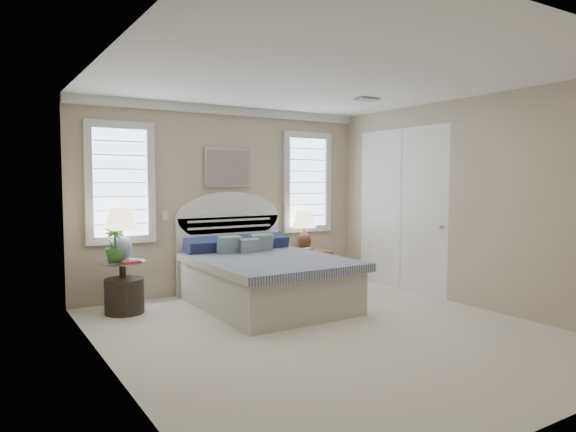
# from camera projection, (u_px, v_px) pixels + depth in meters

# --- Properties ---
(floor) EXTENTS (4.50, 5.00, 0.01)m
(floor) POSITION_uv_depth(u_px,v_px,m) (328.00, 331.00, 5.54)
(floor) COLOR beige
(floor) RESTS_ON ground
(ceiling) EXTENTS (4.50, 5.00, 0.01)m
(ceiling) POSITION_uv_depth(u_px,v_px,m) (329.00, 78.00, 5.35)
(ceiling) COLOR white
(ceiling) RESTS_ON wall_back
(wall_back) EXTENTS (4.50, 0.02, 2.70)m
(wall_back) POSITION_uv_depth(u_px,v_px,m) (227.00, 199.00, 7.56)
(wall_back) COLOR #C1AE91
(wall_back) RESTS_ON floor
(wall_left) EXTENTS (0.02, 5.00, 2.70)m
(wall_left) POSITION_uv_depth(u_px,v_px,m) (110.00, 214.00, 4.26)
(wall_left) COLOR #C1AE91
(wall_left) RESTS_ON floor
(wall_right) EXTENTS (0.02, 5.00, 2.70)m
(wall_right) POSITION_uv_depth(u_px,v_px,m) (468.00, 202.00, 6.64)
(wall_right) COLOR #C1AE91
(wall_right) RESTS_ON floor
(crown_molding) EXTENTS (4.50, 0.08, 0.12)m
(crown_molding) POSITION_uv_depth(u_px,v_px,m) (228.00, 111.00, 7.44)
(crown_molding) COLOR silver
(crown_molding) RESTS_ON wall_back
(hvac_vent) EXTENTS (0.30, 0.20, 0.02)m
(hvac_vent) POSITION_uv_depth(u_px,v_px,m) (367.00, 100.00, 6.67)
(hvac_vent) COLOR #B2B2B2
(hvac_vent) RESTS_ON ceiling
(switch_plate) EXTENTS (0.08, 0.01, 0.12)m
(switch_plate) POSITION_uv_depth(u_px,v_px,m) (165.00, 215.00, 7.06)
(switch_plate) COLOR silver
(switch_plate) RESTS_ON wall_back
(window_left) EXTENTS (0.90, 0.06, 1.60)m
(window_left) POSITION_uv_depth(u_px,v_px,m) (120.00, 183.00, 6.71)
(window_left) COLOR #C6DEFB
(window_left) RESTS_ON wall_back
(window_right) EXTENTS (0.90, 0.06, 1.60)m
(window_right) POSITION_uv_depth(u_px,v_px,m) (307.00, 182.00, 8.27)
(window_right) COLOR #C6DEFB
(window_right) RESTS_ON wall_back
(painting) EXTENTS (0.74, 0.04, 0.58)m
(painting) POSITION_uv_depth(u_px,v_px,m) (228.00, 167.00, 7.50)
(painting) COLOR silver
(painting) RESTS_ON wall_back
(closet_door) EXTENTS (0.02, 1.80, 2.40)m
(closet_door) POSITION_uv_depth(u_px,v_px,m) (401.00, 209.00, 7.65)
(closet_door) COLOR white
(closet_door) RESTS_ON floor
(bed) EXTENTS (1.72, 2.28, 1.47)m
(bed) POSITION_uv_depth(u_px,v_px,m) (262.00, 275.00, 6.75)
(bed) COLOR #B4B29E
(bed) RESTS_ON floor
(side_table_left) EXTENTS (0.56, 0.56, 0.63)m
(side_table_left) POSITION_uv_depth(u_px,v_px,m) (123.00, 281.00, 6.38)
(side_table_left) COLOR black
(side_table_left) RESTS_ON floor
(nightstand_right) EXTENTS (0.50, 0.40, 0.53)m
(nightstand_right) POSITION_uv_depth(u_px,v_px,m) (313.00, 260.00, 8.02)
(nightstand_right) COLOR brown
(nightstand_right) RESTS_ON floor
(floor_pot) EXTENTS (0.56, 0.56, 0.43)m
(floor_pot) POSITION_uv_depth(u_px,v_px,m) (124.00, 296.00, 6.29)
(floor_pot) COLOR black
(floor_pot) RESTS_ON floor
(lamp_left) EXTENTS (0.53, 0.53, 0.67)m
(lamp_left) POSITION_uv_depth(u_px,v_px,m) (121.00, 228.00, 6.45)
(lamp_left) COLOR silver
(lamp_left) RESTS_ON side_table_left
(lamp_right) EXTENTS (0.41, 0.41, 0.63)m
(lamp_right) POSITION_uv_depth(u_px,v_px,m) (304.00, 226.00, 8.05)
(lamp_right) COLOR black
(lamp_right) RESTS_ON nightstand_right
(potted_plant) EXTENTS (0.30, 0.30, 0.42)m
(potted_plant) POSITION_uv_depth(u_px,v_px,m) (114.00, 245.00, 6.30)
(potted_plant) COLOR #408033
(potted_plant) RESTS_ON side_table_left
(books_left) EXTENTS (0.21, 0.15, 0.03)m
(books_left) POSITION_uv_depth(u_px,v_px,m) (132.00, 262.00, 6.21)
(books_left) COLOR #A2282F
(books_left) RESTS_ON side_table_left
(books_right) EXTENTS (0.18, 0.14, 0.06)m
(books_right) POSITION_uv_depth(u_px,v_px,m) (307.00, 250.00, 7.87)
(books_right) COLOR #A2282F
(books_right) RESTS_ON nightstand_right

